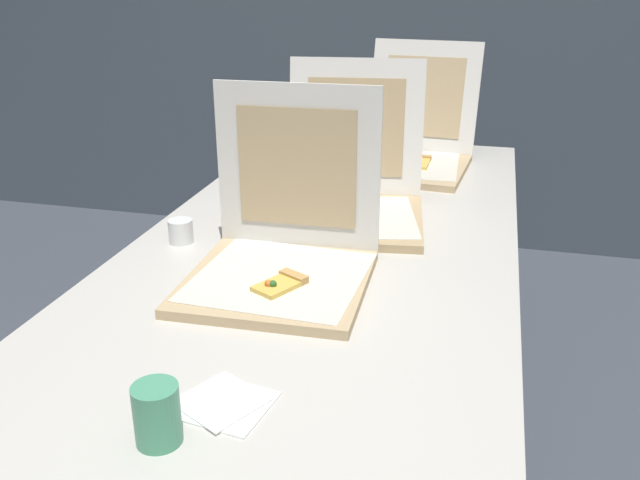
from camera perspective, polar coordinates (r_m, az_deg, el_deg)
The scene contains 8 objects.
table at distance 1.79m, azimuth 0.64°, elevation -1.24°, with size 0.95×2.13×0.76m.
pizza_box_front at distance 1.52m, azimuth -3.19°, elevation -1.25°, with size 0.40×0.40×0.41m.
pizza_box_middle at distance 1.90m, azimuth 2.63°, elevation 3.59°, with size 0.45×0.51×0.41m.
pizza_box_back at distance 2.40m, azimuth 7.51°, elevation 7.36°, with size 0.43×0.52×0.40m.
cup_white_far at distance 2.13m, azimuth -2.33°, elevation 4.89°, with size 0.06×0.06×0.06m, color white.
cup_white_near_center at distance 1.77m, azimuth -11.47°, elevation 0.71°, with size 0.06×0.06×0.06m, color white.
cup_printed_front at distance 1.06m, azimuth -13.36°, elevation -13.88°, with size 0.07×0.07×0.10m, color #4C9E75.
napkin_pile at distance 1.15m, azimuth -7.87°, elevation -13.25°, with size 0.17×0.16×0.01m.
Camera 1 is at (0.38, -1.01, 1.42)m, focal length 38.60 mm.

